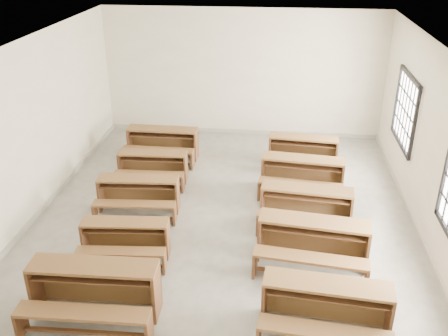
# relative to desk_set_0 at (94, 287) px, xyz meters

# --- Properties ---
(room) EXTENTS (8.50, 8.50, 3.20)m
(room) POSITION_rel_desk_set_0_xyz_m (1.57, 2.81, 1.68)
(room) COLOR gray
(room) RESTS_ON ground
(desk_set_0) EXTENTS (1.78, 0.96, 0.79)m
(desk_set_0) POSITION_rel_desk_set_0_xyz_m (0.00, 0.00, 0.00)
(desk_set_0) COLOR brown
(desk_set_0) RESTS_ON ground
(desk_set_1) EXTENTS (1.46, 0.84, 0.63)m
(desk_set_1) POSITION_rel_desk_set_0_xyz_m (0.03, 1.38, -0.09)
(desk_set_1) COLOR brown
(desk_set_1) RESTS_ON ground
(desk_set_2) EXTENTS (1.56, 0.88, 0.68)m
(desk_set_2) POSITION_rel_desk_set_0_xyz_m (-0.15, 2.83, -0.06)
(desk_set_2) COLOR brown
(desk_set_2) RESTS_ON ground
(desk_set_3) EXTENTS (1.47, 0.80, 0.65)m
(desk_set_3) POSITION_rel_desk_set_0_xyz_m (-0.18, 4.08, -0.08)
(desk_set_3) COLOR brown
(desk_set_3) RESTS_ON ground
(desk_set_4) EXTENTS (1.63, 0.86, 0.73)m
(desk_set_4) POSITION_rel_desk_set_0_xyz_m (-0.23, 5.26, -0.04)
(desk_set_4) COLOR brown
(desk_set_4) RESTS_ON ground
(desk_set_5) EXTENTS (1.75, 1.02, 0.75)m
(desk_set_5) POSITION_rel_desk_set_0_xyz_m (3.14, 0.01, -0.02)
(desk_set_5) COLOR brown
(desk_set_5) RESTS_ON ground
(desk_set_6) EXTENTS (1.82, 1.09, 0.78)m
(desk_set_6) POSITION_rel_desk_set_0_xyz_m (3.04, 1.50, -0.01)
(desk_set_6) COLOR brown
(desk_set_6) RESTS_ON ground
(desk_set_7) EXTENTS (1.70, 1.00, 0.73)m
(desk_set_7) POSITION_rel_desk_set_0_xyz_m (2.98, 2.67, -0.03)
(desk_set_7) COLOR brown
(desk_set_7) RESTS_ON ground
(desk_set_8) EXTENTS (1.72, 1.02, 0.74)m
(desk_set_8) POSITION_rel_desk_set_0_xyz_m (2.95, 3.94, -0.03)
(desk_set_8) COLOR brown
(desk_set_8) RESTS_ON ground
(desk_set_9) EXTENTS (1.60, 0.93, 0.69)m
(desk_set_9) POSITION_rel_desk_set_0_xyz_m (3.00, 5.20, -0.06)
(desk_set_9) COLOR brown
(desk_set_9) RESTS_ON ground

